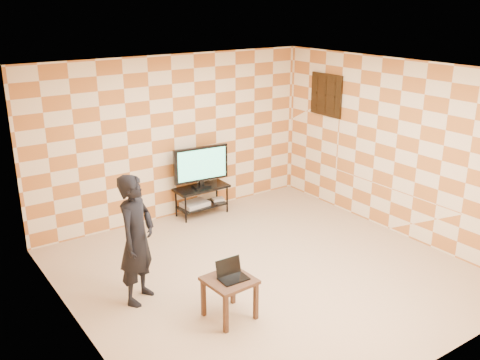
{
  "coord_description": "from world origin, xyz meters",
  "views": [
    {
      "loc": [
        -3.98,
        -5.13,
        3.54
      ],
      "look_at": [
        0.0,
        0.6,
        1.15
      ],
      "focal_mm": 40.0,
      "sensor_mm": 36.0,
      "label": 1
    }
  ],
  "objects_px": {
    "side_table": "(229,286)",
    "person": "(137,239)",
    "tv_stand": "(202,194)",
    "tv": "(201,165)"
  },
  "relations": [
    {
      "from": "side_table",
      "to": "tv",
      "type": "bearing_deg",
      "value": 64.85
    },
    {
      "from": "side_table",
      "to": "person",
      "type": "bearing_deg",
      "value": 125.66
    },
    {
      "from": "tv_stand",
      "to": "tv",
      "type": "xyz_separation_m",
      "value": [
        0.0,
        -0.0,
        0.52
      ]
    },
    {
      "from": "tv",
      "to": "person",
      "type": "relative_size",
      "value": 0.6
    },
    {
      "from": "tv_stand",
      "to": "side_table",
      "type": "relative_size",
      "value": 1.69
    },
    {
      "from": "side_table",
      "to": "person",
      "type": "xyz_separation_m",
      "value": [
        -0.69,
        0.96,
        0.4
      ]
    },
    {
      "from": "side_table",
      "to": "person",
      "type": "distance_m",
      "value": 1.24
    },
    {
      "from": "side_table",
      "to": "person",
      "type": "height_order",
      "value": "person"
    },
    {
      "from": "side_table",
      "to": "tv_stand",
      "type": "bearing_deg",
      "value": 64.87
    },
    {
      "from": "tv",
      "to": "person",
      "type": "xyz_separation_m",
      "value": [
        -2.03,
        -1.91,
        -0.08
      ]
    }
  ]
}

